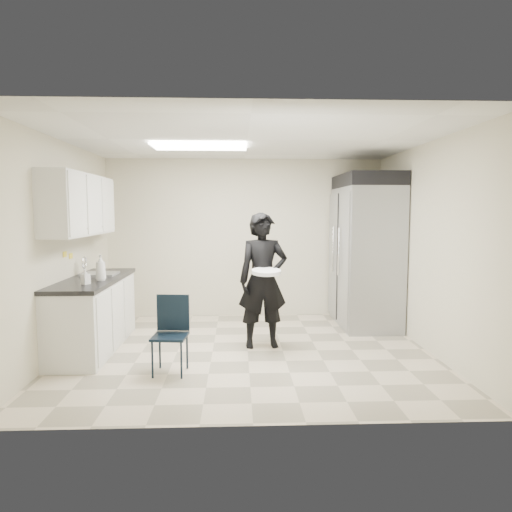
{
  "coord_description": "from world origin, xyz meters",
  "views": [
    {
      "loc": [
        -0.12,
        -5.56,
        1.75
      ],
      "look_at": [
        0.11,
        0.2,
        1.18
      ],
      "focal_mm": 32.0,
      "sensor_mm": 36.0,
      "label": 1
    }
  ],
  "objects_px": {
    "lower_counter": "(94,315)",
    "folding_chair": "(170,337)",
    "commercial_fridge": "(366,257)",
    "man_tuxedo": "(263,280)"
  },
  "relations": [
    {
      "from": "lower_counter",
      "to": "folding_chair",
      "type": "bearing_deg",
      "value": -40.71
    },
    {
      "from": "lower_counter",
      "to": "man_tuxedo",
      "type": "xyz_separation_m",
      "value": [
        2.15,
        0.0,
        0.43
      ]
    },
    {
      "from": "commercial_fridge",
      "to": "folding_chair",
      "type": "bearing_deg",
      "value": -143.04
    },
    {
      "from": "lower_counter",
      "to": "commercial_fridge",
      "type": "relative_size",
      "value": 0.9
    },
    {
      "from": "lower_counter",
      "to": "man_tuxedo",
      "type": "bearing_deg",
      "value": 0.05
    },
    {
      "from": "commercial_fridge",
      "to": "man_tuxedo",
      "type": "height_order",
      "value": "commercial_fridge"
    },
    {
      "from": "commercial_fridge",
      "to": "man_tuxedo",
      "type": "distance_m",
      "value": 1.96
    },
    {
      "from": "lower_counter",
      "to": "folding_chair",
      "type": "height_order",
      "value": "lower_counter"
    },
    {
      "from": "folding_chair",
      "to": "man_tuxedo",
      "type": "xyz_separation_m",
      "value": [
        1.05,
        0.95,
        0.46
      ]
    },
    {
      "from": "folding_chair",
      "to": "man_tuxedo",
      "type": "height_order",
      "value": "man_tuxedo"
    }
  ]
}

